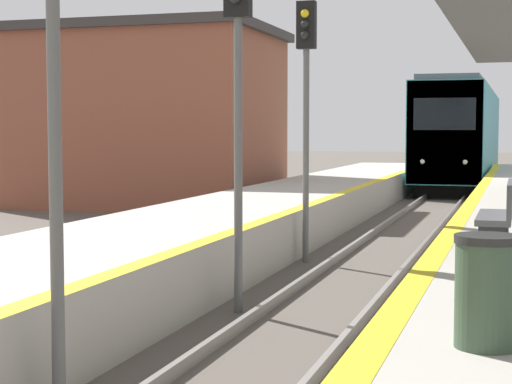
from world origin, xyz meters
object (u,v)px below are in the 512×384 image
at_px(signal_far, 306,83).
at_px(bench, 500,214).
at_px(signal_mid, 238,64).
at_px(trash_bin, 487,291).
at_px(train, 463,134).
at_px(signal_near, 52,24).

distance_m(signal_far, bench, 6.04).
distance_m(signal_mid, trash_bin, 6.40).
height_order(train, signal_mid, signal_mid).
bearing_deg(train, signal_far, -92.82).
distance_m(train, signal_mid, 30.98).
bearing_deg(signal_mid, train, 87.97).
distance_m(signal_far, trash_bin, 10.53).
relative_size(signal_far, bench, 3.04).
xyz_separation_m(trash_bin, bench, (-0.03, 5.31, 0.07)).
bearing_deg(signal_far, trash_bin, -68.69).
bearing_deg(trash_bin, train, 93.93).
distance_m(signal_mid, signal_far, 4.73).
height_order(signal_mid, trash_bin, signal_mid).
xyz_separation_m(train, trash_bin, (2.46, -35.83, -0.97)).
relative_size(signal_mid, signal_far, 1.00).
bearing_deg(bench, train, 94.54).
relative_size(signal_near, signal_mid, 1.00).
bearing_deg(trash_bin, signal_mid, 126.02).
bearing_deg(signal_far, bench, -49.20).
distance_m(train, signal_near, 35.70).
relative_size(train, signal_mid, 4.25).
distance_m(train, signal_far, 26.27).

